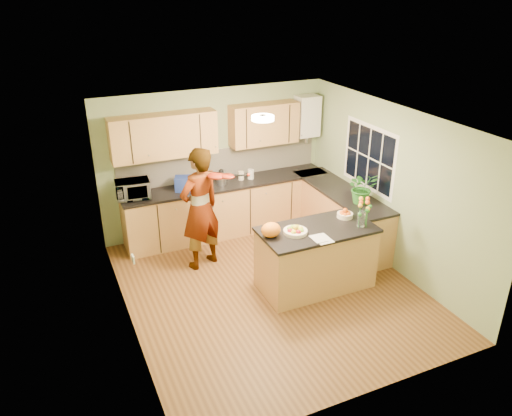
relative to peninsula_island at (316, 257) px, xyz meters
name	(u,v)px	position (x,y,z in m)	size (l,w,h in m)	color
floor	(270,289)	(-0.63, 0.18, -0.47)	(4.50, 4.50, 0.00)	brown
ceiling	(273,120)	(-0.63, 0.18, 2.03)	(4.00, 4.50, 0.02)	white
wall_back	(215,161)	(-0.63, 2.43, 0.78)	(4.00, 0.02, 2.50)	#9AAF7D
wall_front	(371,299)	(-0.63, -2.07, 0.78)	(4.00, 0.02, 2.50)	#9AAF7D
wall_left	(122,240)	(-2.63, 0.18, 0.78)	(0.02, 4.50, 2.50)	#9AAF7D
wall_right	(391,188)	(1.37, 0.18, 0.78)	(0.02, 4.50, 2.50)	#9AAF7D
back_counter	(228,207)	(-0.53, 2.13, 0.00)	(3.64, 0.62, 0.94)	#B77749
right_counter	(340,216)	(1.07, 1.03, 0.00)	(0.62, 2.24, 0.94)	#B77749
splashback	(221,163)	(-0.53, 2.42, 0.73)	(3.60, 0.02, 0.52)	silver
upper_cabinets	(207,131)	(-0.80, 2.26, 1.38)	(3.20, 0.34, 0.70)	#B77749
boiler	(307,116)	(1.07, 2.27, 1.43)	(0.40, 0.30, 0.86)	white
window_right	(369,157)	(1.36, 0.78, 1.08)	(0.01, 1.30, 1.05)	white
light_switch	(133,259)	(-2.61, -0.42, 0.83)	(0.02, 0.09, 0.09)	white
ceiling_lamp	(263,118)	(-0.63, 0.48, 1.99)	(0.30, 0.30, 0.07)	#FFEABF
peninsula_island	(316,257)	(0.00, 0.00, 0.00)	(1.63, 0.84, 0.94)	#B77749
fruit_dish	(295,230)	(-0.35, 0.00, 0.51)	(0.33, 0.33, 0.12)	#F8E6C6
orange_bowl	(345,214)	(0.55, 0.15, 0.52)	(0.23, 0.23, 0.14)	#F8E6C6
flower_vase	(363,206)	(0.60, -0.18, 0.78)	(0.25, 0.25, 0.47)	silver
orange_bag	(271,230)	(-0.70, 0.05, 0.57)	(0.27, 0.23, 0.20)	orange
papers	(322,239)	(-0.10, -0.30, 0.47)	(0.21, 0.29, 0.01)	silver
violinist	(200,209)	(-1.31, 1.24, 0.49)	(0.70, 0.46, 1.92)	tan
violin	(216,176)	(-1.11, 1.02, 1.07)	(0.65, 0.26, 0.13)	#520905
microwave	(133,189)	(-2.13, 2.12, 0.62)	(0.53, 0.36, 0.29)	white
blue_box	(184,184)	(-1.29, 2.10, 0.59)	(0.30, 0.22, 0.24)	navy
kettle	(221,177)	(-0.64, 2.10, 0.60)	(0.17, 0.17, 0.32)	#AEAEB2
jar_cream	(241,176)	(-0.26, 2.16, 0.55)	(0.10, 0.10, 0.15)	#F8E6C6
jar_white	(251,174)	(-0.09, 2.13, 0.55)	(0.11, 0.11, 0.17)	white
potted_plant	(362,187)	(1.07, 0.49, 0.72)	(0.46, 0.40, 0.51)	#2C7928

